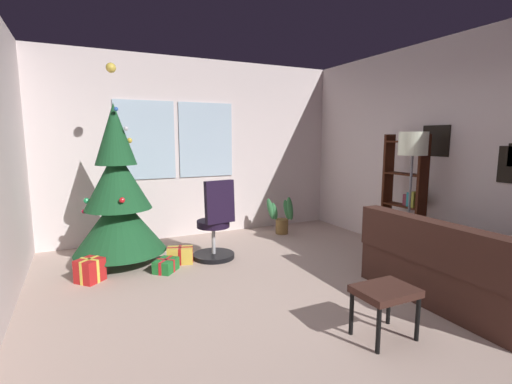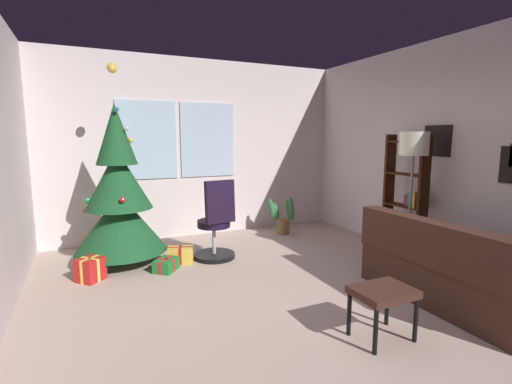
{
  "view_description": "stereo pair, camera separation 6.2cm",
  "coord_description": "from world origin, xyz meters",
  "px_view_note": "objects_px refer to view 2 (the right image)",
  "views": [
    {
      "loc": [
        -1.79,
        -2.82,
        1.62
      ],
      "look_at": [
        0.13,
        1.18,
        0.97
      ],
      "focal_mm": 25.84,
      "sensor_mm": 36.0,
      "label": 1
    },
    {
      "loc": [
        -1.74,
        -2.84,
        1.62
      ],
      "look_at": [
        0.13,
        1.18,
        0.97
      ],
      "focal_mm": 25.84,
      "sensor_mm": 36.0,
      "label": 2
    }
  ],
  "objects_px": {
    "couch": "(471,274)",
    "office_chair": "(216,228)",
    "gift_box_green": "(166,265)",
    "gift_box_gold": "(181,255)",
    "bookshelf": "(405,204)",
    "footstool": "(383,296)",
    "potted_plant": "(283,217)",
    "gift_box_red": "(90,269)",
    "holiday_tree": "(119,199)",
    "floor_lamp": "(413,154)"
  },
  "relations": [
    {
      "from": "holiday_tree",
      "to": "gift_box_green",
      "type": "bearing_deg",
      "value": -49.9
    },
    {
      "from": "office_chair",
      "to": "floor_lamp",
      "type": "xyz_separation_m",
      "value": [
        2.05,
        -1.34,
        1.0
      ]
    },
    {
      "from": "bookshelf",
      "to": "holiday_tree",
      "type": "bearing_deg",
      "value": 160.3
    },
    {
      "from": "gift_box_gold",
      "to": "holiday_tree",
      "type": "bearing_deg",
      "value": 155.04
    },
    {
      "from": "footstool",
      "to": "gift_box_red",
      "type": "bearing_deg",
      "value": 132.32
    },
    {
      "from": "couch",
      "to": "gift_box_red",
      "type": "height_order",
      "value": "couch"
    },
    {
      "from": "holiday_tree",
      "to": "potted_plant",
      "type": "xyz_separation_m",
      "value": [
        2.61,
        0.39,
        -0.55
      ]
    },
    {
      "from": "footstool",
      "to": "office_chair",
      "type": "height_order",
      "value": "office_chair"
    },
    {
      "from": "gift_box_gold",
      "to": "floor_lamp",
      "type": "height_order",
      "value": "floor_lamp"
    },
    {
      "from": "couch",
      "to": "office_chair",
      "type": "bearing_deg",
      "value": 128.74
    },
    {
      "from": "footstool",
      "to": "gift_box_red",
      "type": "relative_size",
      "value": 1.35
    },
    {
      "from": "footstool",
      "to": "floor_lamp",
      "type": "xyz_separation_m",
      "value": [
        1.48,
        1.11,
        1.06
      ]
    },
    {
      "from": "gift_box_green",
      "to": "bookshelf",
      "type": "distance_m",
      "value": 3.29
    },
    {
      "from": "holiday_tree",
      "to": "office_chair",
      "type": "height_order",
      "value": "holiday_tree"
    },
    {
      "from": "gift_box_red",
      "to": "couch",
      "type": "bearing_deg",
      "value": -32.79
    },
    {
      "from": "gift_box_red",
      "to": "floor_lamp",
      "type": "distance_m",
      "value": 4.02
    },
    {
      "from": "holiday_tree",
      "to": "gift_box_red",
      "type": "distance_m",
      "value": 0.95
    },
    {
      "from": "couch",
      "to": "bookshelf",
      "type": "bearing_deg",
      "value": 67.56
    },
    {
      "from": "gift_box_red",
      "to": "gift_box_green",
      "type": "height_order",
      "value": "gift_box_red"
    },
    {
      "from": "footstool",
      "to": "bookshelf",
      "type": "relative_size",
      "value": 0.28
    },
    {
      "from": "holiday_tree",
      "to": "potted_plant",
      "type": "relative_size",
      "value": 3.83
    },
    {
      "from": "couch",
      "to": "footstool",
      "type": "bearing_deg",
      "value": -173.6
    },
    {
      "from": "holiday_tree",
      "to": "gift_box_green",
      "type": "xyz_separation_m",
      "value": [
        0.46,
        -0.55,
        -0.76
      ]
    },
    {
      "from": "footstool",
      "to": "potted_plant",
      "type": "distance_m",
      "value": 3.33
    },
    {
      "from": "gift_box_gold",
      "to": "potted_plant",
      "type": "bearing_deg",
      "value": 20.4
    },
    {
      "from": "couch",
      "to": "gift_box_green",
      "type": "xyz_separation_m",
      "value": [
        -2.56,
        2.14,
        -0.22
      ]
    },
    {
      "from": "office_chair",
      "to": "potted_plant",
      "type": "bearing_deg",
      "value": 27.92
    },
    {
      "from": "holiday_tree",
      "to": "gift_box_gold",
      "type": "distance_m",
      "value": 1.06
    },
    {
      "from": "footstool",
      "to": "floor_lamp",
      "type": "height_order",
      "value": "floor_lamp"
    },
    {
      "from": "footstool",
      "to": "bookshelf",
      "type": "bearing_deg",
      "value": 39.75
    },
    {
      "from": "bookshelf",
      "to": "floor_lamp",
      "type": "bearing_deg",
      "value": -131.5
    },
    {
      "from": "gift_box_green",
      "to": "gift_box_gold",
      "type": "bearing_deg",
      "value": 43.88
    },
    {
      "from": "gift_box_red",
      "to": "footstool",
      "type": "bearing_deg",
      "value": -47.68
    },
    {
      "from": "gift_box_gold",
      "to": "potted_plant",
      "type": "distance_m",
      "value": 2.05
    },
    {
      "from": "gift_box_red",
      "to": "office_chair",
      "type": "xyz_separation_m",
      "value": [
        1.55,
        0.12,
        0.29
      ]
    },
    {
      "from": "holiday_tree",
      "to": "couch",
      "type": "bearing_deg",
      "value": -41.68
    },
    {
      "from": "couch",
      "to": "bookshelf",
      "type": "distance_m",
      "value": 1.57
    },
    {
      "from": "gift_box_green",
      "to": "floor_lamp",
      "type": "xyz_separation_m",
      "value": [
        2.76,
        -1.17,
        1.35
      ]
    },
    {
      "from": "gift_box_red",
      "to": "potted_plant",
      "type": "relative_size",
      "value": 0.53
    },
    {
      "from": "floor_lamp",
      "to": "gift_box_green",
      "type": "bearing_deg",
      "value": 157.01
    },
    {
      "from": "bookshelf",
      "to": "gift_box_red",
      "type": "bearing_deg",
      "value": 168.73
    },
    {
      "from": "potted_plant",
      "to": "gift_box_gold",
      "type": "bearing_deg",
      "value": -159.6
    },
    {
      "from": "gift_box_red",
      "to": "floor_lamp",
      "type": "height_order",
      "value": "floor_lamp"
    },
    {
      "from": "couch",
      "to": "bookshelf",
      "type": "height_order",
      "value": "bookshelf"
    },
    {
      "from": "gift_box_red",
      "to": "office_chair",
      "type": "bearing_deg",
      "value": 4.39
    },
    {
      "from": "holiday_tree",
      "to": "office_chair",
      "type": "distance_m",
      "value": 1.29
    },
    {
      "from": "gift_box_gold",
      "to": "office_chair",
      "type": "xyz_separation_m",
      "value": [
        0.47,
        -0.05,
        0.32
      ]
    },
    {
      "from": "potted_plant",
      "to": "gift_box_green",
      "type": "bearing_deg",
      "value": -156.46
    },
    {
      "from": "couch",
      "to": "footstool",
      "type": "height_order",
      "value": "couch"
    },
    {
      "from": "floor_lamp",
      "to": "potted_plant",
      "type": "relative_size",
      "value": 2.58
    }
  ]
}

